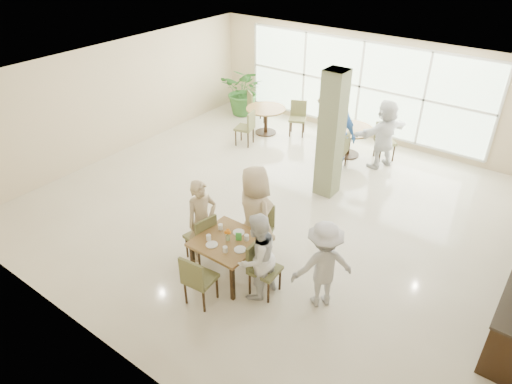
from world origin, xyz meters
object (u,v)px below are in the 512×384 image
Objects in this scene: teen_right at (257,257)px; teen_standing at (323,265)px; adult_a at (337,132)px; round_table_right at (350,134)px; teen_far at (255,214)px; adult_b at (384,134)px; potted_plant at (245,91)px; adult_standing at (327,110)px; teen_left at (202,221)px; round_table_left at (266,114)px; main_table at (228,244)px.

teen_right reaches higher than teen_standing.
round_table_right is at bearing 112.43° from adult_a.
teen_standing is (1.54, -0.30, -0.15)m from teen_far.
teen_standing is at bearing -67.89° from round_table_right.
teen_right is 0.90× the size of adult_b.
adult_a is at bearing -160.24° from teen_right.
teen_right is at bearing -58.62° from adult_a.
adult_a is at bearing -112.99° from teen_standing.
teen_far reaches higher than potted_plant.
adult_standing is at bearing 0.40° from potted_plant.
teen_standing is at bearing -43.79° from potted_plant.
teen_right reaches higher than round_table_right.
teen_left is 4.47m from adult_a.
teen_far is (3.04, -4.60, 0.34)m from round_table_left.
main_table is 0.86× the size of round_table_right.
adult_b is 1.10× the size of adult_standing.
adult_a is at bearing -86.18° from round_table_right.
round_table_left and round_table_right have the same top height.
teen_left is at bearing -58.39° from potted_plant.
adult_b is (1.15, 5.24, 0.07)m from teen_left.
potted_plant is 0.97× the size of teen_standing.
teen_left is 6.03m from adult_standing.
adult_standing is (1.48, 0.80, 0.20)m from round_table_left.
teen_right reaches higher than main_table.
teen_left is (-0.23, -5.30, 0.20)m from round_table_right.
round_table_left is 6.49m from teen_right.
round_table_right is at bearing -68.86° from adult_b.
adult_b is (0.86, 0.78, -0.09)m from adult_a.
round_table_right is 5.61m from teen_right.
teen_far is at bearing -134.78° from teen_right.
adult_standing reaches higher than round_table_left.
teen_left reaches higher than teen_right.
teen_right is 6.54m from adult_standing.
potted_plant is at bearing 49.78° from teen_left.
teen_left is 5.37m from adult_b.
adult_a reaches higher than round_table_right.
adult_b is at bearing 1.20° from round_table_left.
potted_plant is at bearing -23.14° from adult_standing.
teen_right is at bearing -55.86° from round_table_left.
teen_far is at bearing -83.87° from round_table_right.
adult_b is at bearing -3.76° from round_table_right.
adult_standing is at bearing -153.77° from teen_right.
teen_right is 1.04m from teen_standing.
round_table_right is (-0.45, 5.41, -0.07)m from main_table.
adult_b reaches higher than round_table_left.
teen_left is at bearing -41.77° from teen_standing.
teen_right reaches higher than round_table_left.
potted_plant is 4.86m from adult_b.
main_table is 1.65m from teen_standing.
round_table_left is 0.71× the size of adult_standing.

